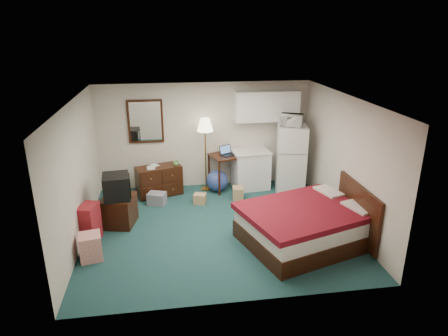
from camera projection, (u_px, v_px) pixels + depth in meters
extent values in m
cube|color=#1C3D41|center=(217.00, 227.00, 7.79)|extent=(5.00, 4.50, 0.01)
cube|color=beige|center=(217.00, 100.00, 6.94)|extent=(5.00, 4.50, 0.01)
cube|color=beige|center=(205.00, 136.00, 9.46)|extent=(5.00, 0.01, 2.50)
cube|color=beige|center=(240.00, 224.00, 5.27)|extent=(5.00, 0.01, 2.50)
cube|color=beige|center=(76.00, 174.00, 7.02)|extent=(0.01, 4.50, 2.50)
cube|color=beige|center=(345.00, 161.00, 7.72)|extent=(0.01, 4.50, 2.50)
sphere|color=navy|center=(217.00, 181.00, 9.42)|extent=(0.64, 0.64, 0.51)
imported|color=white|center=(292.00, 119.00, 8.93)|extent=(0.56, 0.45, 0.33)
imported|color=#96835D|center=(147.00, 163.00, 8.90)|extent=(0.18, 0.03, 0.24)
imported|color=#96835D|center=(152.00, 162.00, 9.04)|extent=(0.14, 0.10, 0.20)
imported|color=#609D50|center=(176.00, 163.00, 9.10)|extent=(0.17, 0.16, 0.13)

